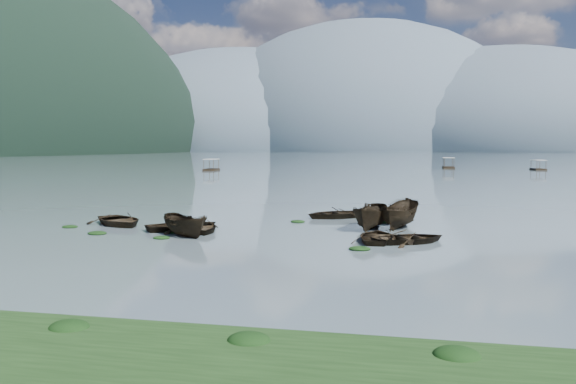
% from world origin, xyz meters
% --- Properties ---
extents(ground_plane, '(2400.00, 2400.00, 0.00)m').
position_xyz_m(ground_plane, '(0.00, 0.00, 0.00)').
color(ground_plane, slate).
extents(near_shore, '(60.00, 6.00, 0.50)m').
position_xyz_m(near_shore, '(0.00, -14.00, 0.00)').
color(near_shore, black).
rests_on(near_shore, ground).
extents(haze_mtn_a, '(520.00, 520.00, 280.00)m').
position_xyz_m(haze_mtn_a, '(-260.00, 900.00, 0.00)').
color(haze_mtn_a, '#475666').
rests_on(haze_mtn_a, ground).
extents(haze_mtn_b, '(520.00, 520.00, 340.00)m').
position_xyz_m(haze_mtn_b, '(-60.00, 900.00, 0.00)').
color(haze_mtn_b, '#475666').
rests_on(haze_mtn_b, ground).
extents(haze_mtn_c, '(520.00, 520.00, 260.00)m').
position_xyz_m(haze_mtn_c, '(140.00, 900.00, 0.00)').
color(haze_mtn_c, '#475666').
rests_on(haze_mtn_c, ground).
extents(rowboat_0, '(4.72, 5.16, 0.87)m').
position_xyz_m(rowboat_0, '(-4.28, 6.36, 0.00)').
color(rowboat_0, black).
rests_on(rowboat_0, ground).
extents(rowboat_1, '(5.35, 5.15, 0.90)m').
position_xyz_m(rowboat_1, '(-5.50, 6.74, 0.00)').
color(rowboat_1, black).
rests_on(rowboat_1, ground).
extents(rowboat_2, '(4.03, 3.67, 1.54)m').
position_xyz_m(rowboat_2, '(-4.34, 4.43, 0.00)').
color(rowboat_2, black).
rests_on(rowboat_2, ground).
extents(rowboat_3, '(2.81, 3.91, 0.80)m').
position_xyz_m(rowboat_3, '(6.35, 5.09, 0.00)').
color(rowboat_3, black).
rests_on(rowboat_3, ground).
extents(rowboat_4, '(4.93, 4.48, 0.84)m').
position_xyz_m(rowboat_4, '(8.06, 4.80, 0.00)').
color(rowboat_4, black).
rests_on(rowboat_4, ground).
extents(rowboat_5, '(2.59, 4.89, 1.79)m').
position_xyz_m(rowboat_5, '(5.79, 9.43, 0.00)').
color(rowboat_5, black).
rests_on(rowboat_5, ground).
extents(rowboat_6, '(5.77, 5.65, 0.98)m').
position_xyz_m(rowboat_6, '(-10.35, 7.92, 0.00)').
color(rowboat_6, black).
rests_on(rowboat_6, ground).
extents(rowboat_7, '(5.53, 5.19, 0.93)m').
position_xyz_m(rowboat_7, '(2.99, 14.63, 0.00)').
color(rowboat_7, black).
rests_on(rowboat_7, ground).
extents(rowboat_8, '(3.05, 5.20, 1.89)m').
position_xyz_m(rowboat_8, '(7.47, 10.48, 0.00)').
color(rowboat_8, black).
rests_on(rowboat_8, ground).
extents(weed_clump_0, '(1.12, 0.92, 0.24)m').
position_xyz_m(weed_clump_0, '(-9.65, 4.07, 0.00)').
color(weed_clump_0, black).
rests_on(weed_clump_0, ground).
extents(weed_clump_1, '(0.97, 0.77, 0.21)m').
position_xyz_m(weed_clump_1, '(-5.33, 3.37, 0.00)').
color(weed_clump_1, black).
rests_on(weed_clump_1, ground).
extents(weed_clump_2, '(1.08, 0.87, 0.24)m').
position_xyz_m(weed_clump_2, '(5.64, 2.16, 0.00)').
color(weed_clump_2, black).
rests_on(weed_clump_2, ground).
extents(weed_clump_3, '(0.98, 0.82, 0.22)m').
position_xyz_m(weed_clump_3, '(0.76, 11.58, 0.00)').
color(weed_clump_3, black).
rests_on(weed_clump_3, ground).
extents(weed_clump_4, '(1.08, 0.86, 0.22)m').
position_xyz_m(weed_clump_4, '(6.48, 6.04, 0.00)').
color(weed_clump_4, black).
rests_on(weed_clump_4, ground).
extents(weed_clump_5, '(1.02, 0.82, 0.22)m').
position_xyz_m(weed_clump_5, '(-12.80, 6.20, 0.00)').
color(weed_clump_5, black).
rests_on(weed_clump_5, ground).
extents(weed_clump_6, '(0.89, 0.74, 0.18)m').
position_xyz_m(weed_clump_6, '(-5.63, 5.47, 0.00)').
color(weed_clump_6, black).
rests_on(weed_clump_6, ground).
extents(weed_clump_7, '(1.04, 0.83, 0.23)m').
position_xyz_m(weed_clump_7, '(6.38, 12.36, 0.00)').
color(weed_clump_7, black).
rests_on(weed_clump_7, ground).
extents(pontoon_left, '(3.42, 6.64, 2.44)m').
position_xyz_m(pontoon_left, '(-34.31, 93.19, 0.00)').
color(pontoon_left, black).
rests_on(pontoon_left, ground).
extents(pontoon_centre, '(2.82, 6.62, 2.53)m').
position_xyz_m(pontoon_centre, '(18.26, 117.79, 0.00)').
color(pontoon_centre, black).
rests_on(pontoon_centre, ground).
extents(pontoon_right, '(2.60, 5.81, 2.19)m').
position_xyz_m(pontoon_right, '(37.35, 110.54, 0.00)').
color(pontoon_right, black).
rests_on(pontoon_right, ground).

